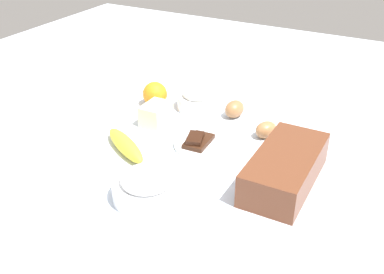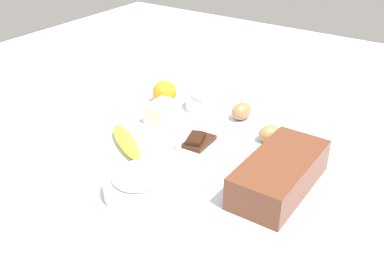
{
  "view_description": "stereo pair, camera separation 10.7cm",
  "coord_description": "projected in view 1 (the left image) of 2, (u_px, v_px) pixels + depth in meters",
  "views": [
    {
      "loc": [
        0.89,
        0.48,
        0.61
      ],
      "look_at": [
        0.0,
        0.0,
        0.04
      ],
      "focal_mm": 42.25,
      "sensor_mm": 36.0,
      "label": 1
    },
    {
      "loc": [
        0.83,
        0.57,
        0.61
      ],
      "look_at": [
        0.0,
        0.0,
        0.04
      ],
      "focal_mm": 42.25,
      "sensor_mm": 36.0,
      "label": 2
    }
  ],
  "objects": [
    {
      "name": "ground_plane",
      "position": [
        192.0,
        154.0,
        1.19
      ],
      "size": [
        2.4,
        2.4,
        0.02
      ],
      "primitive_type": "cube",
      "color": "silver"
    },
    {
      "name": "loaf_pan",
      "position": [
        285.0,
        168.0,
        1.03
      ],
      "size": [
        0.28,
        0.13,
        0.08
      ],
      "rotation": [
        0.0,
        0.0,
        0.0
      ],
      "color": "brown",
      "rests_on": "ground_plane"
    },
    {
      "name": "flour_bowl",
      "position": [
        198.0,
        99.0,
        1.39
      ],
      "size": [
        0.13,
        0.13,
        0.06
      ],
      "color": "white",
      "rests_on": "ground_plane"
    },
    {
      "name": "sugar_bowl",
      "position": [
        147.0,
        186.0,
        0.99
      ],
      "size": [
        0.16,
        0.16,
        0.07
      ],
      "color": "white",
      "rests_on": "ground_plane"
    },
    {
      "name": "banana",
      "position": [
        125.0,
        145.0,
        1.17
      ],
      "size": [
        0.13,
        0.19,
        0.04
      ],
      "primitive_type": "ellipsoid",
      "rotation": [
        0.0,
        0.0,
        1.03
      ],
      "color": "yellow",
      "rests_on": "ground_plane"
    },
    {
      "name": "orange_fruit",
      "position": [
        155.0,
        94.0,
        1.4
      ],
      "size": [
        0.08,
        0.08,
        0.08
      ],
      "primitive_type": "sphere",
      "color": "orange",
      "rests_on": "ground_plane"
    },
    {
      "name": "butter_block",
      "position": [
        156.0,
        114.0,
        1.3
      ],
      "size": [
        0.09,
        0.06,
        0.06
      ],
      "primitive_type": "cube",
      "rotation": [
        0.0,
        0.0,
        -0.0
      ],
      "color": "#F4EDB2",
      "rests_on": "ground_plane"
    },
    {
      "name": "egg_near_butter",
      "position": [
        234.0,
        109.0,
        1.34
      ],
      "size": [
        0.08,
        0.06,
        0.05
      ],
      "primitive_type": "ellipsoid",
      "rotation": [
        0.0,
        1.57,
        6.08
      ],
      "color": "#9D693F",
      "rests_on": "ground_plane"
    },
    {
      "name": "egg_beside_bowl",
      "position": [
        266.0,
        130.0,
        1.23
      ],
      "size": [
        0.08,
        0.07,
        0.05
      ],
      "primitive_type": "ellipsoid",
      "rotation": [
        0.0,
        1.57,
        2.58
      ],
      "color": "#A66F43",
      "rests_on": "ground_plane"
    },
    {
      "name": "chocolate_plate",
      "position": [
        198.0,
        143.0,
        1.19
      ],
      "size": [
        0.13,
        0.13,
        0.03
      ],
      "color": "white",
      "rests_on": "ground_plane"
    }
  ]
}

